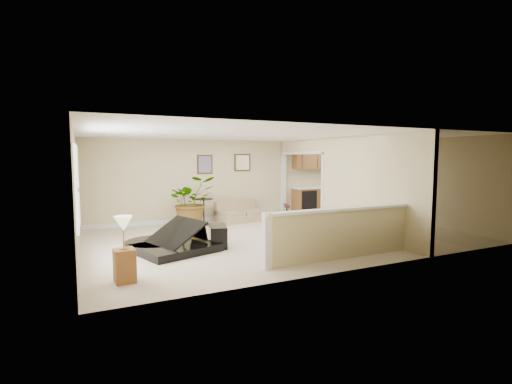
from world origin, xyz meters
name	(u,v)px	position (x,y,z in m)	size (l,w,h in m)	color
floor	(279,236)	(0.00, 0.00, 0.00)	(9.00, 9.00, 0.00)	#C4B499
back_wall	(233,180)	(0.00, 3.00, 1.25)	(9.00, 0.04, 2.50)	tan
front_wall	(362,198)	(0.00, -3.00, 1.25)	(9.00, 0.04, 2.50)	tan
left_wall	(76,194)	(-4.50, 0.00, 1.25)	(0.04, 6.00, 2.50)	tan
right_wall	(411,181)	(4.50, 0.00, 1.25)	(0.04, 6.00, 2.50)	tan
ceiling	(279,135)	(0.00, 0.00, 2.50)	(9.00, 6.00, 0.04)	white
kitchen_vinyl	(375,226)	(3.15, 0.00, 0.00)	(2.70, 6.00, 0.01)	tan
interior_partition	(332,185)	(1.80, 0.25, 1.22)	(0.18, 5.99, 2.50)	tan
pony_half_wall	(340,232)	(0.08, -2.30, 0.52)	(3.42, 0.22, 1.00)	tan
left_window	(76,185)	(-4.49, -0.50, 1.45)	(0.05, 2.15, 1.45)	white
wall_art_left	(205,164)	(-0.95, 2.97, 1.75)	(0.48, 0.04, 0.58)	#392B15
wall_mirror	(242,163)	(0.30, 2.97, 1.80)	(0.55, 0.04, 0.55)	#392B15
kitchen_cabinets	(321,189)	(3.19, 2.73, 0.87)	(2.36, 0.65, 2.33)	brown
piano	(172,222)	(-2.72, -0.27, 0.60)	(2.10, 2.08, 1.44)	black
piano_bench	(218,236)	(-1.73, -0.38, 0.24)	(0.36, 0.71, 0.47)	black
loveseat	(240,211)	(0.01, 2.48, 0.31)	(1.59, 1.07, 0.82)	tan
accent_table	(204,208)	(-1.21, 2.33, 0.50)	(0.54, 0.54, 0.78)	black
palm_plant	(192,202)	(-1.59, 2.23, 0.71)	(1.34, 1.17, 1.45)	black
small_plant	(286,213)	(1.37, 1.98, 0.23)	(0.38, 0.38, 0.54)	black
lamp_stand	(124,254)	(-3.84, -1.97, 0.45)	(0.33, 0.33, 1.05)	brown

